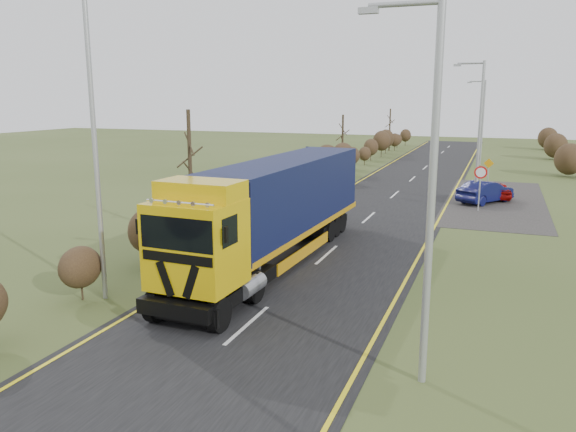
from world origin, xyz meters
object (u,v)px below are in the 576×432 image
Objects in this scene: streetlight_near at (428,182)px; speed_sign at (480,179)px; lorry at (274,206)px; car_blue_sedan at (485,192)px; car_red_hatchback at (495,190)px.

speed_sign is at bearing 88.81° from streetlight_near.
car_blue_sedan is at bearing 68.21° from lorry.
streetlight_near reaches higher than car_blue_sedan.
streetlight_near is (-0.73, -24.62, 4.06)m from car_blue_sedan.
streetlight_near is 21.89m from speed_sign.
streetlight_near reaches higher than car_red_hatchback.
streetlight_near is (6.77, -7.65, 2.39)m from lorry.
speed_sign is at bearing 116.34° from car_blue_sedan.
streetlight_near is (-1.29, -26.34, 4.18)m from car_red_hatchback.
car_blue_sedan is 1.59× the size of speed_sign.
speed_sign is (-0.28, -2.92, 1.20)m from car_blue_sedan.
car_red_hatchback is 1.28× the size of speed_sign.
car_blue_sedan is at bearing 88.31° from streetlight_near.
lorry is 5.67× the size of speed_sign.
lorry is 10.49m from streetlight_near.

